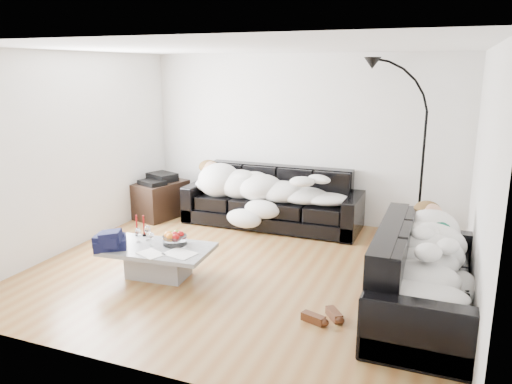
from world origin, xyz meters
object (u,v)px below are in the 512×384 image
at_px(sleeper_right, 427,252).
at_px(floor_lamp, 423,162).
at_px(sofa_back, 272,198).
at_px(coffee_table, 158,262).
at_px(wine_glass_b, 138,235).
at_px(shoes, 323,316).
at_px(wine_glass_c, 152,239).
at_px(sofa_right, 425,272).
at_px(av_cabinet, 160,199).
at_px(stereo, 159,178).
at_px(fruit_bowl, 175,237).
at_px(wine_glass_a, 148,233).
at_px(candle_right, 144,226).
at_px(candle_left, 137,225).
at_px(sleeper_back, 271,185).

distance_m(sleeper_right, floor_lamp, 2.38).
distance_m(sofa_back, coffee_table, 2.41).
xyz_separation_m(wine_glass_b, shoes, (2.36, -0.38, -0.40)).
height_order(sleeper_right, wine_glass_c, sleeper_right).
distance_m(sofa_right, av_cabinet, 4.65).
relative_size(wine_glass_b, shoes, 0.43).
xyz_separation_m(stereo, floor_lamp, (4.01, 0.41, 0.47)).
bearing_deg(fruit_bowl, sofa_back, 78.78).
height_order(coffee_table, av_cabinet, av_cabinet).
xyz_separation_m(sofa_back, shoes, (1.48, -2.65, -0.40)).
bearing_deg(av_cabinet, wine_glass_a, -47.13).
bearing_deg(candle_right, shoes, -14.01).
xyz_separation_m(coffee_table, shoes, (2.06, -0.32, -0.13)).
relative_size(shoes, stereo, 0.92).
xyz_separation_m(sofa_back, stereo, (-1.87, -0.23, 0.20)).
height_order(wine_glass_b, candle_left, candle_left).
distance_m(sofa_back, sofa_right, 3.19).
relative_size(wine_glass_a, wine_glass_b, 1.05).
distance_m(wine_glass_c, shoes, 2.21).
xyz_separation_m(wine_glass_a, av_cabinet, (-1.06, 1.94, -0.16)).
bearing_deg(sleeper_back, wine_glass_a, -110.71).
height_order(wine_glass_c, candle_left, candle_left).
relative_size(fruit_bowl, wine_glass_b, 1.63).
xyz_separation_m(sleeper_back, wine_glass_c, (-0.66, -2.27, -0.21)).
height_order(coffee_table, shoes, coffee_table).
height_order(sofa_back, wine_glass_a, sofa_back).
distance_m(fruit_bowl, floor_lamp, 3.55).
bearing_deg(floor_lamp, fruit_bowl, -134.91).
bearing_deg(wine_glass_a, av_cabinet, 118.62).
distance_m(coffee_table, candle_left, 0.61).
height_order(sofa_back, shoes, sofa_back).
bearing_deg(av_cabinet, sleeper_back, 19.84).
xyz_separation_m(wine_glass_c, shoes, (2.14, -0.34, -0.40)).
distance_m(candle_left, candle_right, 0.09).
relative_size(wine_glass_c, floor_lamp, 0.07).
distance_m(coffee_table, fruit_bowl, 0.34).
xyz_separation_m(sofa_back, coffee_table, (-0.57, -2.33, -0.26)).
height_order(sofa_right, fruit_bowl, sofa_right).
relative_size(candle_right, shoes, 0.65).
bearing_deg(stereo, sleeper_back, 26.95).
relative_size(coffee_table, wine_glass_b, 7.06).
bearing_deg(sofa_back, candle_right, -114.75).
bearing_deg(sleeper_right, wine_glass_c, 93.29).
height_order(coffee_table, wine_glass_b, wine_glass_b).
bearing_deg(candle_left, av_cabinet, 114.40).
xyz_separation_m(candle_left, av_cabinet, (-0.83, 1.84, -0.21)).
bearing_deg(stereo, fruit_bowl, -32.24).
xyz_separation_m(sleeper_back, candle_right, (-0.94, -2.00, -0.16)).
height_order(wine_glass_a, wine_glass_c, wine_glass_a).
relative_size(wine_glass_a, stereo, 0.42).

